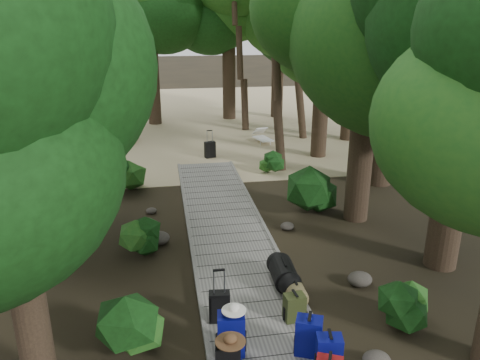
{
  "coord_description": "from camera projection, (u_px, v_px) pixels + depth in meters",
  "views": [
    {
      "loc": [
        -1.5,
        -9.39,
        5.18
      ],
      "look_at": [
        0.53,
        2.44,
        1.0
      ],
      "focal_mm": 35.0,
      "sensor_mm": 36.0,
      "label": 1
    }
  ],
  "objects": [
    {
      "name": "ground",
      "position": [
        235.0,
        257.0,
        10.68
      ],
      "size": [
        120.0,
        120.0,
        0.0
      ],
      "primitive_type": "plane",
      "color": "black",
      "rests_on": "ground"
    },
    {
      "name": "sand_beach",
      "position": [
        189.0,
        117.0,
        25.58
      ],
      "size": [
        40.0,
        22.0,
        0.02
      ],
      "primitive_type": "cube",
      "color": "tan",
      "rests_on": "ground"
    },
    {
      "name": "boardwalk",
      "position": [
        229.0,
        236.0,
        11.6
      ],
      "size": [
        2.0,
        12.0,
        0.12
      ],
      "primitive_type": "cube",
      "color": "gray",
      "rests_on": "ground"
    },
    {
      "name": "backpack_left_b",
      "position": [
        228.0,
        359.0,
        6.83
      ],
      "size": [
        0.39,
        0.3,
        0.67
      ],
      "primitive_type": null,
      "rotation": [
        0.0,
        0.0,
        -0.11
      ],
      "color": "black",
      "rests_on": "boardwalk"
    },
    {
      "name": "backpack_left_c",
      "position": [
        231.0,
        332.0,
        7.33
      ],
      "size": [
        0.46,
        0.35,
        0.79
      ],
      "primitive_type": null,
      "rotation": [
        0.0,
        0.0,
        -0.12
      ],
      "color": "#030C74",
      "rests_on": "boardwalk"
    },
    {
      "name": "backpack_right_b",
      "position": [
        329.0,
        352.0,
        6.96
      ],
      "size": [
        0.42,
        0.33,
        0.68
      ],
      "primitive_type": null,
      "rotation": [
        0.0,
        0.0,
        -0.19
      ],
      "color": "#030C74",
      "rests_on": "boardwalk"
    },
    {
      "name": "backpack_right_c",
      "position": [
        309.0,
        334.0,
        7.35
      ],
      "size": [
        0.49,
        0.43,
        0.7
      ],
      "primitive_type": null,
      "rotation": [
        0.0,
        0.0,
        -0.41
      ],
      "color": "#030C74",
      "rests_on": "boardwalk"
    },
    {
      "name": "backpack_right_d",
      "position": [
        294.0,
        306.0,
        8.2
      ],
      "size": [
        0.38,
        0.29,
        0.54
      ],
      "primitive_type": null,
      "rotation": [
        0.0,
        0.0,
        0.09
      ],
      "color": "#363D19",
      "rests_on": "boardwalk"
    },
    {
      "name": "duffel_right_khaki",
      "position": [
        295.0,
        290.0,
        8.82
      ],
      "size": [
        0.39,
        0.57,
        0.37
      ],
      "primitive_type": null,
      "rotation": [
        0.0,
        0.0,
        -0.03
      ],
      "color": "olive",
      "rests_on": "boardwalk"
    },
    {
      "name": "duffel_right_black",
      "position": [
        283.0,
        273.0,
        9.3
      ],
      "size": [
        0.53,
        0.81,
        0.5
      ],
      "primitive_type": null,
      "rotation": [
        0.0,
        0.0,
        -0.05
      ],
      "color": "black",
      "rests_on": "boardwalk"
    },
    {
      "name": "suitcase_on_boardwalk",
      "position": [
        220.0,
        307.0,
        8.16
      ],
      "size": [
        0.39,
        0.24,
        0.57
      ],
      "primitive_type": null,
      "rotation": [
        0.0,
        0.0,
        -0.11
      ],
      "color": "black",
      "rests_on": "boardwalk"
    },
    {
      "name": "lone_suitcase_on_sand",
      "position": [
        210.0,
        150.0,
        18.12
      ],
      "size": [
        0.45,
        0.34,
        0.63
      ],
      "primitive_type": null,
      "rotation": [
        0.0,
        0.0,
        0.3
      ],
      "color": "black",
      "rests_on": "sand_beach"
    },
    {
      "name": "hat_brown",
      "position": [
        230.0,
        338.0,
        6.66
      ],
      "size": [
        0.45,
        0.45,
        0.13
      ],
      "primitive_type": null,
      "color": "#51351E",
      "rests_on": "backpack_left_b"
    },
    {
      "name": "hat_white",
      "position": [
        234.0,
        307.0,
        7.18
      ],
      "size": [
        0.39,
        0.39,
        0.13
      ],
      "primitive_type": null,
      "color": "silver",
      "rests_on": "backpack_left_c"
    },
    {
      "name": "kayak",
      "position": [
        131.0,
        139.0,
        20.43
      ],
      "size": [
        1.2,
        2.99,
        0.29
      ],
      "primitive_type": "ellipsoid",
      "rotation": [
        0.0,
        0.0,
        -0.2
      ],
      "color": "#B3110F",
      "rests_on": "sand_beach"
    },
    {
      "name": "sun_lounger",
      "position": [
        263.0,
        136.0,
        20.34
      ],
      "size": [
        0.92,
        1.77,
        0.54
      ],
      "primitive_type": null,
      "rotation": [
        0.0,
        0.0,
        0.23
      ],
      "color": "silver",
      "rests_on": "sand_beach"
    },
    {
      "name": "tree_right_b",
      "position": [
        476.0,
        32.0,
        8.74
      ],
      "size": [
        5.52,
        5.52,
        9.86
      ],
      "primitive_type": null,
      "color": "black",
      "rests_on": "ground"
    },
    {
      "name": "tree_right_c",
      "position": [
        370.0,
        45.0,
        11.26
      ],
      "size": [
        5.26,
        5.26,
        9.1
      ],
      "primitive_type": null,
      "color": "black",
      "rests_on": "ground"
    },
    {
      "name": "tree_right_e",
      "position": [
        324.0,
        43.0,
        17.05
      ],
      "size": [
        4.79,
        4.79,
        8.63
      ],
      "primitive_type": null,
      "color": "black",
      "rests_on": "ground"
    },
    {
      "name": "tree_right_f",
      "position": [
        356.0,
        28.0,
        19.44
      ],
      "size": [
        5.32,
        5.32,
        9.5
      ],
      "primitive_type": null,
      "color": "black",
      "rests_on": "ground"
    },
    {
      "name": "tree_left_a",
      "position": [
        5.0,
        170.0,
        5.8
      ],
      "size": [
        4.07,
        4.07,
        6.79
      ],
      "primitive_type": null,
      "color": "black",
      "rests_on": "ground"
    },
    {
      "name": "tree_left_c",
      "position": [
        49.0,
        87.0,
        11.5
      ],
      "size": [
        4.1,
        4.1,
        7.12
      ],
      "primitive_type": null,
      "color": "black",
      "rests_on": "ground"
    },
    {
      "name": "tree_back_a",
      "position": [
        150.0,
        29.0,
        22.58
      ],
      "size": [
        5.36,
        5.36,
        9.27
      ],
      "primitive_type": null,
      "color": "black",
      "rests_on": "ground"
    },
    {
      "name": "tree_back_b",
      "position": [
        229.0,
        24.0,
        23.77
      ],
      "size": [
        5.47,
        5.47,
        9.77
      ],
      "primitive_type": null,
      "color": "black",
      "rests_on": "ground"
    },
    {
      "name": "tree_back_c",
      "position": [
        279.0,
        30.0,
        24.32
      ],
      "size": [
        5.06,
        5.06,
        9.11
      ],
      "primitive_type": null,
      "color": "black",
      "rests_on": "ground"
    },
    {
      "name": "tree_back_d",
      "position": [
        79.0,
        49.0,
        22.13
      ],
      "size": [
        4.5,
        4.5,
        7.51
      ],
      "primitive_type": null,
      "color": "black",
      "rests_on": "ground"
    },
    {
      "name": "palm_right_a",
      "position": [
        286.0,
        62.0,
        15.81
      ],
      "size": [
        4.39,
        4.39,
        7.49
      ],
      "primitive_type": null,
      "color": "#184313",
      "rests_on": "ground"
    },
    {
      "name": "palm_right_b",
      "position": [
        305.0,
        37.0,
        20.03
      ],
      "size": [
        4.56,
        4.56,
        8.81
      ],
      "primitive_type": null,
      "color": "#184313",
      "rests_on": "ground"
    },
    {
      "name": "palm_right_c",
      "position": [
        250.0,
        53.0,
        21.82
      ],
      "size": [
        4.55,
        4.55,
        7.24
      ],
      "primitive_type": null,
      "color": "#184313",
      "rests_on": "ground"
    },
    {
      "name": "palm_left_a",
      "position": [
        65.0,
        81.0,
        15.25
      ],
      "size": [
        4.05,
        4.05,
        6.45
      ],
      "primitive_type": null,
      "color": "#184313",
      "rests_on": "ground"
    },
    {
      "name": "rock_left_b",
      "position": [
        119.0,
        317.0,
        8.36
      ],
      "size": [
        0.39,
        0.35,
        0.21
      ],
      "primitive_type": null,
      "color": "#4C473F",
      "rests_on": "ground"
    },
    {
      "name": "rock_left_c",
      "position": [
        158.0,
        238.0,
        11.25
      ],
      "size": [
        0.56,
        0.51,
        0.31
      ],
      "primitive_type": null,
      "color": "#4C473F",
      "rests_on": "ground"
    },
    {
      "name": "rock_left_d",
      "position": [
        151.0,
        211.0,
        13.04
      ],
      "size": [
        0.3,
        0.27,
        0.16
      ],
      "primitive_type": null,
      "color": "#4C473F",
      "rests_on": "ground"
    },
    {
      "name": "rock_right_a",
      "position": [
        377.0,
        360.0,
        7.29
      ],
      "size": [
        0.45,
        0.4,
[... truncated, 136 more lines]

